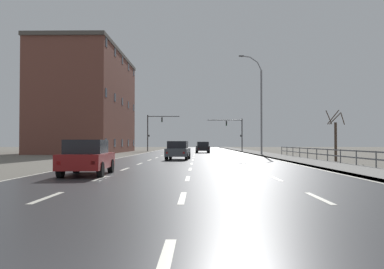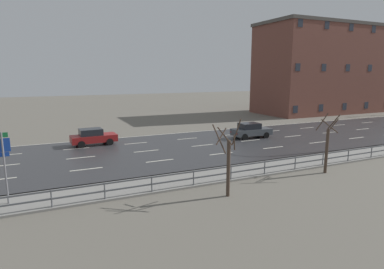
{
  "view_description": "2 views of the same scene",
  "coord_description": "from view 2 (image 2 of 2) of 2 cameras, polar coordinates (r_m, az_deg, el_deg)",
  "views": [
    {
      "loc": [
        0.39,
        -2.61,
        1.44
      ],
      "look_at": [
        -0.5,
        61.19,
        2.78
      ],
      "focal_mm": 36.39,
      "sensor_mm": 36.0,
      "label": 1
    },
    {
      "loc": [
        26.35,
        10.4,
        6.57
      ],
      "look_at": [
        0.0,
        22.53,
        1.14
      ],
      "focal_mm": 30.33,
      "sensor_mm": 36.0,
      "label": 2
    }
  ],
  "objects": [
    {
      "name": "bare_tree_mid",
      "position": [
        23.37,
        22.67,
        -1.9
      ],
      "size": [
        1.35,
        1.34,
        4.01
      ],
      "color": "#423328",
      "rests_on": "ground"
    },
    {
      "name": "highway_sign",
      "position": [
        18.54,
        -30.17,
        -3.77
      ],
      "size": [
        0.09,
        0.68,
        3.78
      ],
      "color": "slate",
      "rests_on": "ground"
    },
    {
      "name": "brick_building",
      "position": [
        61.02,
        22.05,
        10.61
      ],
      "size": [
        10.23,
        23.28,
        14.75
      ],
      "color": "brown",
      "rests_on": "ground"
    },
    {
      "name": "car_near_left",
      "position": [
        31.6,
        -17.0,
        -0.37
      ],
      "size": [
        2.02,
        4.19,
        1.57
      ],
      "rotation": [
        0.0,
        0.0,
        0.06
      ],
      "color": "maroon",
      "rests_on": "ground"
    },
    {
      "name": "car_distant",
      "position": [
        34.23,
        10.31,
        0.74
      ],
      "size": [
        2.02,
        4.19,
        1.57
      ],
      "rotation": [
        0.0,
        0.0,
        -0.06
      ],
      "color": "#474C51",
      "rests_on": "ground"
    },
    {
      "name": "ground_plane",
      "position": [
        46.39,
        29.92,
        0.97
      ],
      "size": [
        160.0,
        160.0,
        0.12
      ],
      "color": "#666056"
    },
    {
      "name": "bare_tree_near",
      "position": [
        17.51,
        6.37,
        -4.8
      ],
      "size": [
        1.32,
        1.2,
        4.29
      ],
      "color": "#423328",
      "rests_on": "ground"
    },
    {
      "name": "guardrail",
      "position": [
        21.7,
        12.68,
        -5.33
      ],
      "size": [
        0.07,
        35.91,
        1.0
      ],
      "color": "#515459",
      "rests_on": "ground"
    }
  ]
}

